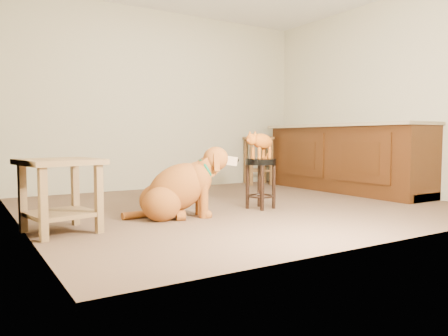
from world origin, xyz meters
TOP-DOWN VIEW (x-y plane):
  - floor at (0.00, 0.00)m, footprint 4.50×4.00m
  - room_shell at (0.00, 0.00)m, footprint 4.54×4.04m
  - cabinet_run at (1.94, 0.30)m, footprint 0.70×2.56m
  - padded_stool at (0.05, -0.30)m, footprint 0.33×0.33m
  - wood_stool at (1.47, 1.70)m, footprint 0.52×0.52m
  - side_table at (-2.00, -0.42)m, footprint 0.66×0.66m
  - golden_retriever at (-0.92, -0.31)m, footprint 1.08×0.64m
  - tabby_kitten at (0.04, -0.30)m, footprint 0.48×0.29m

SIDE VIEW (x-z plane):
  - floor at x=0.00m, z-range -0.01..0.01m
  - golden_retriever at x=-0.92m, z-range -0.09..0.62m
  - padded_stool at x=0.05m, z-range 0.11..0.64m
  - side_table at x=-2.00m, z-range 0.09..0.68m
  - wood_stool at x=1.47m, z-range 0.02..0.78m
  - cabinet_run at x=1.94m, z-range -0.03..0.91m
  - tabby_kitten at x=0.04m, z-range 0.55..0.87m
  - room_shell at x=0.00m, z-range 0.37..2.99m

